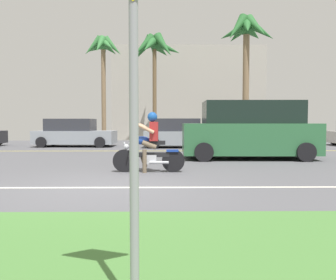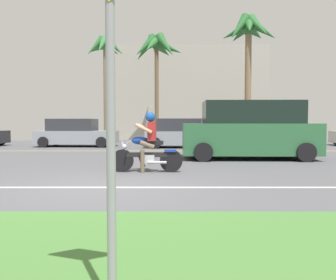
{
  "view_description": "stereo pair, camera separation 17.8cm",
  "coord_description": "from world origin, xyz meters",
  "px_view_note": "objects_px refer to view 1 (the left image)",
  "views": [
    {
      "loc": [
        1.14,
        -6.98,
        1.3
      ],
      "look_at": [
        1.29,
        4.12,
        0.74
      ],
      "focal_mm": 37.05,
      "sensor_mm": 36.0,
      "label": 1
    },
    {
      "loc": [
        1.32,
        -6.98,
        1.3
      ],
      "look_at": [
        1.29,
        4.12,
        0.74
      ],
      "focal_mm": 37.05,
      "sensor_mm": 36.0,
      "label": 2
    }
  ],
  "objects_px": {
    "parked_car_2": "(181,134)",
    "street_sign": "(134,72)",
    "palm_tree_1": "(103,53)",
    "palm_tree_0": "(246,37)",
    "suv_nearby": "(250,131)",
    "parked_car_3": "(256,133)",
    "palm_tree_2": "(155,51)",
    "motorcyclist": "(149,147)",
    "parked_car_1": "(74,134)"
  },
  "relations": [
    {
      "from": "motorcyclist",
      "to": "street_sign",
      "type": "bearing_deg",
      "value": -88.5
    },
    {
      "from": "parked_car_2",
      "to": "palm_tree_1",
      "type": "relative_size",
      "value": 0.59
    },
    {
      "from": "parked_car_3",
      "to": "street_sign",
      "type": "distance_m",
      "value": 19.61
    },
    {
      "from": "parked_car_2",
      "to": "parked_car_3",
      "type": "distance_m",
      "value": 5.52
    },
    {
      "from": "motorcyclist",
      "to": "suv_nearby",
      "type": "bearing_deg",
      "value": 44.0
    },
    {
      "from": "palm_tree_1",
      "to": "street_sign",
      "type": "bearing_deg",
      "value": -79.78
    },
    {
      "from": "parked_car_2",
      "to": "palm_tree_0",
      "type": "distance_m",
      "value": 7.96
    },
    {
      "from": "parked_car_3",
      "to": "palm_tree_2",
      "type": "height_order",
      "value": "palm_tree_2"
    },
    {
      "from": "palm_tree_2",
      "to": "street_sign",
      "type": "xyz_separation_m",
      "value": [
        0.38,
        -20.72,
        -4.37
      ]
    },
    {
      "from": "suv_nearby",
      "to": "street_sign",
      "type": "distance_m",
      "value": 10.74
    },
    {
      "from": "suv_nearby",
      "to": "parked_car_1",
      "type": "bearing_deg",
      "value": 141.09
    },
    {
      "from": "motorcyclist",
      "to": "suv_nearby",
      "type": "height_order",
      "value": "suv_nearby"
    },
    {
      "from": "parked_car_1",
      "to": "palm_tree_1",
      "type": "height_order",
      "value": "palm_tree_1"
    },
    {
      "from": "parked_car_3",
      "to": "palm_tree_1",
      "type": "distance_m",
      "value": 10.82
    },
    {
      "from": "suv_nearby",
      "to": "palm_tree_2",
      "type": "height_order",
      "value": "palm_tree_2"
    },
    {
      "from": "parked_car_3",
      "to": "suv_nearby",
      "type": "bearing_deg",
      "value": -106.66
    },
    {
      "from": "palm_tree_0",
      "to": "street_sign",
      "type": "distance_m",
      "value": 20.58
    },
    {
      "from": "palm_tree_0",
      "to": "palm_tree_1",
      "type": "height_order",
      "value": "palm_tree_0"
    },
    {
      "from": "parked_car_2",
      "to": "palm_tree_0",
      "type": "relative_size",
      "value": 0.51
    },
    {
      "from": "parked_car_1",
      "to": "palm_tree_1",
      "type": "relative_size",
      "value": 0.63
    },
    {
      "from": "palm_tree_2",
      "to": "street_sign",
      "type": "relative_size",
      "value": 2.65
    },
    {
      "from": "suv_nearby",
      "to": "parked_car_2",
      "type": "height_order",
      "value": "suv_nearby"
    },
    {
      "from": "parked_car_3",
      "to": "palm_tree_1",
      "type": "bearing_deg",
      "value": 171.17
    },
    {
      "from": "parked_car_3",
      "to": "motorcyclist",
      "type": "bearing_deg",
      "value": -116.92
    },
    {
      "from": "parked_car_1",
      "to": "palm_tree_0",
      "type": "height_order",
      "value": "palm_tree_0"
    },
    {
      "from": "suv_nearby",
      "to": "palm_tree_2",
      "type": "relative_size",
      "value": 0.7
    },
    {
      "from": "suv_nearby",
      "to": "street_sign",
      "type": "relative_size",
      "value": 1.84
    },
    {
      "from": "parked_car_2",
      "to": "palm_tree_2",
      "type": "relative_size",
      "value": 0.56
    },
    {
      "from": "palm_tree_0",
      "to": "palm_tree_2",
      "type": "distance_m",
      "value": 5.88
    },
    {
      "from": "parked_car_2",
      "to": "parked_car_1",
      "type": "bearing_deg",
      "value": 172.11
    },
    {
      "from": "palm_tree_0",
      "to": "street_sign",
      "type": "relative_size",
      "value": 2.95
    },
    {
      "from": "palm_tree_0",
      "to": "palm_tree_2",
      "type": "xyz_separation_m",
      "value": [
        -5.67,
        1.46,
        -0.54
      ]
    },
    {
      "from": "parked_car_2",
      "to": "street_sign",
      "type": "distance_m",
      "value": 15.88
    },
    {
      "from": "palm_tree_1",
      "to": "palm_tree_2",
      "type": "distance_m",
      "value": 3.32
    },
    {
      "from": "parked_car_3",
      "to": "palm_tree_0",
      "type": "xyz_separation_m",
      "value": [
        -0.54,
        0.57,
        5.85
      ]
    },
    {
      "from": "motorcyclist",
      "to": "palm_tree_2",
      "type": "distance_m",
      "value": 14.86
    },
    {
      "from": "parked_car_2",
      "to": "motorcyclist",
      "type": "bearing_deg",
      "value": -98.26
    },
    {
      "from": "parked_car_2",
      "to": "street_sign",
      "type": "xyz_separation_m",
      "value": [
        -1.12,
        -15.81,
        0.92
      ]
    },
    {
      "from": "motorcyclist",
      "to": "parked_car_2",
      "type": "xyz_separation_m",
      "value": [
        1.3,
        8.96,
        0.04
      ]
    },
    {
      "from": "suv_nearby",
      "to": "parked_car_3",
      "type": "bearing_deg",
      "value": 73.34
    },
    {
      "from": "palm_tree_1",
      "to": "parked_car_1",
      "type": "bearing_deg",
      "value": -105.83
    },
    {
      "from": "suv_nearby",
      "to": "palm_tree_0",
      "type": "xyz_separation_m",
      "value": [
        2.0,
        9.06,
        5.54
      ]
    },
    {
      "from": "street_sign",
      "to": "parked_car_3",
      "type": "bearing_deg",
      "value": 72.67
    },
    {
      "from": "parked_car_2",
      "to": "palm_tree_1",
      "type": "bearing_deg",
      "value": 137.53
    },
    {
      "from": "motorcyclist",
      "to": "parked_car_1",
      "type": "bearing_deg",
      "value": 114.58
    },
    {
      "from": "parked_car_2",
      "to": "parked_car_3",
      "type": "height_order",
      "value": "parked_car_2"
    },
    {
      "from": "parked_car_3",
      "to": "parked_car_1",
      "type": "bearing_deg",
      "value": -168.75
    },
    {
      "from": "palm_tree_0",
      "to": "palm_tree_1",
      "type": "bearing_deg",
      "value": 174.25
    },
    {
      "from": "palm_tree_2",
      "to": "parked_car_1",
      "type": "bearing_deg",
      "value": -136.04
    },
    {
      "from": "parked_car_2",
      "to": "suv_nearby",
      "type": "bearing_deg",
      "value": -68.84
    }
  ]
}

